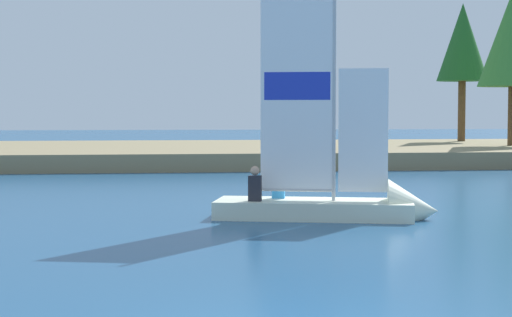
# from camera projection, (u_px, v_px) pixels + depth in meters

# --- Properties ---
(shore_bank) EXTENTS (80.00, 15.75, 0.71)m
(shore_bank) POSITION_uv_depth(u_px,v_px,m) (184.00, 153.00, 40.33)
(shore_bank) COLOR #897A56
(shore_bank) RESTS_ON ground
(shoreline_tree_left) EXTENTS (2.78, 2.78, 7.55)m
(shoreline_tree_left) POSITION_uv_depth(u_px,v_px,m) (463.00, 43.00, 46.23)
(shoreline_tree_left) COLOR brown
(shoreline_tree_left) RESTS_ON shore_bank
(shoreline_tree_midleft) EXTENTS (3.22, 3.22, 7.40)m
(shoreline_tree_midleft) POSITION_uv_depth(u_px,v_px,m) (512.00, 39.00, 40.33)
(shoreline_tree_midleft) COLOR brown
(shoreline_tree_midleft) RESTS_ON shore_bank
(sailboat) EXTENTS (5.05, 2.63, 6.50)m
(sailboat) POSITION_uv_depth(u_px,v_px,m) (352.00, 200.00, 18.50)
(sailboat) COLOR silver
(sailboat) RESTS_ON ground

